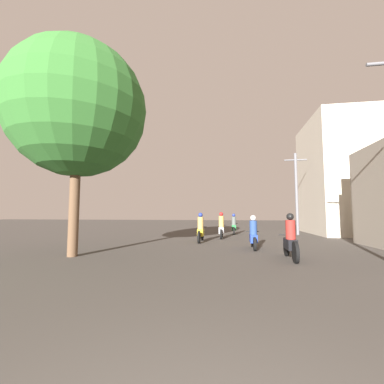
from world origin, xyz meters
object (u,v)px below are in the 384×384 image
Objects in this scene: motorcycle_yellow at (201,230)px; motorcycle_green at (234,226)px; building_right_far at (339,177)px; street_tree at (78,110)px; motorcycle_blue at (253,235)px; motorcycle_silver at (221,228)px; motorcycle_black at (290,241)px; utility_pole_far at (296,191)px.

motorcycle_yellow reaches higher than motorcycle_green.
building_right_far is 18.75m from street_tree.
street_tree is (-6.61, -3.06, 4.86)m from motorcycle_blue.
building_right_far is at bearing 22.63° from motorcycle_silver.
motorcycle_green is (-1.83, 10.50, -0.01)m from motorcycle_black.
street_tree is at bearing -113.36° from motorcycle_green.
motorcycle_yellow is at bearing -121.02° from motorcycle_silver.
motorcycle_yellow is 8.98m from utility_pole_far.
motorcycle_black is 11.26m from utility_pole_far.
street_tree is (-7.65, -0.58, 4.83)m from motorcycle_black.
motorcycle_yellow is (-2.62, 2.39, 0.05)m from motorcycle_blue.
motorcycle_silver is 6.90m from utility_pole_far.
motorcycle_yellow is at bearing -103.59° from motorcycle_green.
street_tree is at bearing -129.38° from motorcycle_silver.
motorcycle_silver is (-1.59, 4.62, 0.06)m from motorcycle_blue.
building_right_far is 1.46× the size of utility_pole_far.
motorcycle_black is at bearing -63.96° from motorcycle_blue.
motorcycle_blue is (-1.03, 2.48, -0.03)m from motorcycle_black.
motorcycle_black is 0.34× the size of utility_pole_far.
street_tree is (-10.40, -11.19, 2.28)m from utility_pole_far.
utility_pole_far is at bearing 43.43° from motorcycle_yellow.
motorcycle_blue is 1.00× the size of motorcycle_green.
motorcycle_blue is 12.55m from building_right_far.
street_tree is (-13.88, -12.55, 1.06)m from building_right_far.
motorcycle_blue is 8.76m from street_tree.
building_right_far reaches higher than street_tree.
motorcycle_blue is at bearing -40.72° from motorcycle_yellow.
utility_pole_far is at bearing 47.10° from street_tree.
motorcycle_yellow is (-3.66, 4.86, 0.02)m from motorcycle_black.
motorcycle_silver is 10.78m from building_right_far.
motorcycle_silver reaches higher than motorcycle_blue.
motorcycle_silver is (-2.62, 7.10, 0.02)m from motorcycle_black.
building_right_far is (6.24, 11.97, 3.76)m from motorcycle_black.
motorcycle_silver is 0.31× the size of utility_pole_far.
building_right_far is 3.93m from utility_pole_far.
building_right_far is (9.90, 7.11, 3.75)m from motorcycle_yellow.
motorcycle_silver is 0.24× the size of street_tree.
motorcycle_blue is at bearing -79.98° from motorcycle_green.
motorcycle_black is 6.08m from motorcycle_yellow.
motorcycle_blue is 3.55m from motorcycle_yellow.
motorcycle_blue is 0.24× the size of street_tree.
motorcycle_yellow is at bearing 53.76° from street_tree.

